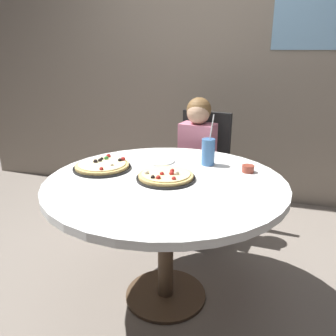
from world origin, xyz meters
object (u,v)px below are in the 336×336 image
(pizza_veggie, at_px, (165,176))
(plate_small, at_px, (160,161))
(chair_wooden, at_px, (201,165))
(soda_cup, at_px, (208,152))
(sauce_bowl, at_px, (248,169))
(dining_table, at_px, (165,195))
(pizza_cheese, at_px, (102,166))
(diner_child, at_px, (193,178))

(pizza_veggie, height_order, plate_small, pizza_veggie)
(chair_wooden, distance_m, soda_cup, 0.72)
(sauce_bowl, bearing_deg, soda_cup, 164.18)
(chair_wooden, relative_size, pizza_veggie, 2.97)
(dining_table, distance_m, chair_wooden, 0.96)
(soda_cup, bearing_deg, pizza_cheese, -156.75)
(chair_wooden, bearing_deg, dining_table, -90.92)
(dining_table, xyz_separation_m, pizza_cheese, (-0.41, 0.07, 0.11))
(plate_small, bearing_deg, sauce_bowl, -4.34)
(soda_cup, bearing_deg, sauce_bowl, -15.82)
(chair_wooden, relative_size, plate_small, 5.28)
(pizza_veggie, height_order, sauce_bowl, pizza_veggie)
(chair_wooden, distance_m, plate_small, 0.71)
(pizza_cheese, bearing_deg, soda_cup, 23.25)
(diner_child, height_order, pizza_veggie, diner_child)
(dining_table, distance_m, pizza_cheese, 0.43)
(diner_child, height_order, sauce_bowl, diner_child)
(dining_table, height_order, pizza_veggie, pizza_veggie)
(diner_child, distance_m, plate_small, 0.56)
(chair_wooden, distance_m, pizza_veggie, 0.97)
(pizza_cheese, bearing_deg, pizza_veggie, -8.93)
(plate_small, bearing_deg, soda_cup, 5.44)
(pizza_cheese, bearing_deg, dining_table, -9.99)
(pizza_veggie, relative_size, plate_small, 1.78)
(dining_table, xyz_separation_m, diner_child, (-0.01, 0.77, -0.18))
(diner_child, distance_m, pizza_veggie, 0.81)
(sauce_bowl, height_order, plate_small, sauce_bowl)
(pizza_cheese, height_order, soda_cup, soda_cup)
(pizza_cheese, height_order, sauce_bowl, pizza_cheese)
(plate_small, bearing_deg, pizza_veggie, -67.01)
(diner_child, bearing_deg, pizza_cheese, -119.32)
(pizza_cheese, xyz_separation_m, sauce_bowl, (0.82, 0.18, 0.00))
(sauce_bowl, bearing_deg, chair_wooden, 119.68)
(diner_child, distance_m, sauce_bowl, 0.73)
(dining_table, relative_size, pizza_veggie, 4.03)
(diner_child, relative_size, pizza_cheese, 3.21)
(diner_child, xyz_separation_m, soda_cup, (0.18, -0.45, 0.35))
(diner_child, relative_size, pizza_veggie, 3.38)
(chair_wooden, height_order, pizza_veggie, chair_wooden)
(pizza_veggie, bearing_deg, sauce_bowl, 30.15)
(diner_child, relative_size, sauce_bowl, 15.46)
(dining_table, bearing_deg, sauce_bowl, 31.15)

